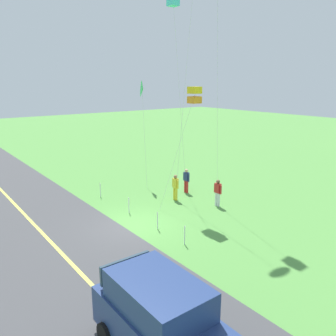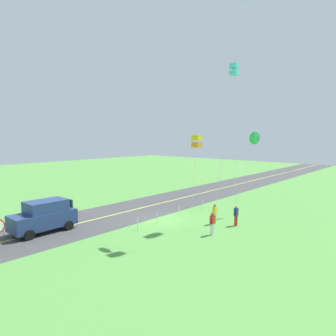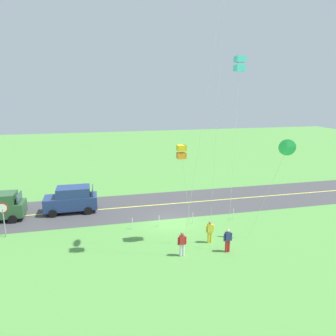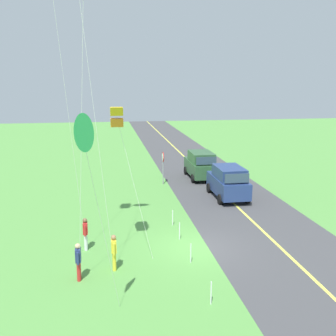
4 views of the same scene
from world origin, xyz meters
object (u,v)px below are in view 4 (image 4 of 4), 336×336
Objects in this scene: kite_green_far at (117,117)px; person_adult_near at (85,233)px; car_suv_foreground at (228,182)px; kite_pink_drift at (82,133)px; car_parked_east_near at (201,165)px; stop_sign at (163,162)px; person_adult_companion at (114,251)px; person_child_watcher at (78,260)px.

person_adult_near is at bearing 77.90° from kite_green_far.
kite_pink_drift reaches higher than car_suv_foreground.
kite_pink_drift is at bearing 157.37° from car_parked_east_near.
stop_sign is at bearing -15.08° from kite_pink_drift.
person_adult_near is 9.18m from kite_pink_drift.
car_parked_east_near is at bearing 87.32° from person_adult_companion.
person_child_watcher is (-16.10, 9.04, -0.29)m from car_parked_east_near.
person_adult_companion is 1.00× the size of person_child_watcher.
kite_pink_drift is (-7.15, -0.44, 5.74)m from person_adult_near.
person_adult_near is 3.02m from person_child_watcher.
person_adult_companion is at bearing -22.09° from person_child_watcher.
kite_green_far is at bearing 103.69° from person_adult_companion.
car_parked_east_near is 2.75× the size of person_child_watcher.
car_parked_east_near is at bearing -28.30° from kite_green_far.
person_child_watcher is 7.10m from kite_pink_drift.
person_adult_companion and person_child_watcher have the same top height.
person_adult_companion is (-9.61, 8.11, -0.29)m from car_suv_foreground.
car_parked_east_near is 17.18m from person_adult_companion.
kite_pink_drift reaches higher than car_parked_east_near.
stop_sign is at bearing 112.89° from car_parked_east_near.
stop_sign reaches higher than person_adult_companion.
person_adult_near and person_child_watcher have the same top height.
person_adult_companion is at bearing -10.10° from kite_pink_drift.
kite_pink_drift is (-14.42, 8.97, 5.45)m from car_suv_foreground.
stop_sign is 20.07m from kite_pink_drift.
kite_green_far reaches higher than person_adult_companion.
car_suv_foreground is 2.75× the size of person_child_watcher.
kite_green_far is at bearing 162.14° from stop_sign.
car_suv_foreground is at bearing 73.32° from person_adult_companion.
car_suv_foreground is at bearing -138.41° from stop_sign.
person_adult_near is (-7.27, 9.41, -0.29)m from car_suv_foreground.
car_suv_foreground is 5.91m from stop_sign.
car_parked_east_near is 18.47m from person_child_watcher.
kite_pink_drift reaches higher than person_child_watcher.
stop_sign is 15.77m from person_child_watcher.
kite_pink_drift reaches higher than stop_sign.
car_parked_east_near reaches higher than person_child_watcher.
stop_sign is 12.93m from person_adult_near.
kite_green_far is at bearing -114.84° from person_adult_near.
car_parked_east_near is at bearing -22.63° from kite_pink_drift.
stop_sign reaches higher than person_child_watcher.
person_adult_companion is 0.22× the size of kite_pink_drift.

